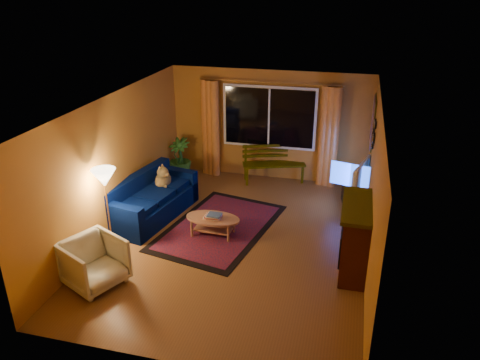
% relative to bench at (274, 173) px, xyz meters
% --- Properties ---
extents(floor, '(4.50, 6.00, 0.02)m').
position_rel_bench_xyz_m(floor, '(-0.18, -2.75, -0.22)').
color(floor, brown).
rests_on(floor, ground).
extents(ceiling, '(4.50, 6.00, 0.02)m').
position_rel_bench_xyz_m(ceiling, '(-0.18, -2.75, 2.30)').
color(ceiling, white).
rests_on(ceiling, ground).
extents(wall_back, '(4.50, 0.02, 2.50)m').
position_rel_bench_xyz_m(wall_back, '(-0.18, 0.26, 1.04)').
color(wall_back, '#BB792B').
rests_on(wall_back, ground).
extents(wall_left, '(0.02, 6.00, 2.50)m').
position_rel_bench_xyz_m(wall_left, '(-2.44, -2.75, 1.04)').
color(wall_left, '#BB792B').
rests_on(wall_left, ground).
extents(wall_right, '(0.02, 6.00, 2.50)m').
position_rel_bench_xyz_m(wall_right, '(2.08, -2.75, 1.04)').
color(wall_right, '#BB792B').
rests_on(wall_right, ground).
extents(window, '(2.00, 0.02, 1.30)m').
position_rel_bench_xyz_m(window, '(-0.18, 0.19, 1.24)').
color(window, black).
rests_on(window, wall_back).
extents(curtain_rod, '(3.20, 0.03, 0.03)m').
position_rel_bench_xyz_m(curtain_rod, '(-0.18, 0.15, 2.04)').
color(curtain_rod, '#BF8C3F').
rests_on(curtain_rod, wall_back).
extents(curtain_left, '(0.36, 0.36, 2.24)m').
position_rel_bench_xyz_m(curtain_left, '(-1.53, 0.13, 0.91)').
color(curtain_left, orange).
rests_on(curtain_left, ground).
extents(curtain_right, '(0.36, 0.36, 2.24)m').
position_rel_bench_xyz_m(curtain_right, '(1.17, 0.13, 0.91)').
color(curtain_right, orange).
rests_on(curtain_right, ground).
extents(bench, '(1.47, 0.86, 0.42)m').
position_rel_bench_xyz_m(bench, '(0.00, 0.00, 0.00)').
color(bench, '#322E00').
rests_on(bench, ground).
extents(potted_plant, '(0.67, 0.67, 0.94)m').
position_rel_bench_xyz_m(potted_plant, '(-2.18, -0.27, 0.26)').
color(potted_plant, '#235B1E').
rests_on(potted_plant, ground).
extents(sofa, '(1.25, 2.18, 0.83)m').
position_rel_bench_xyz_m(sofa, '(-1.99, -2.27, 0.20)').
color(sofa, '#000A37').
rests_on(sofa, ground).
extents(dog, '(0.41, 0.51, 0.50)m').
position_rel_bench_xyz_m(dog, '(-1.94, -1.81, 0.45)').
color(dog, olive).
rests_on(dog, sofa).
extents(armchair, '(1.02, 1.05, 0.82)m').
position_rel_bench_xyz_m(armchair, '(-1.93, -4.52, 0.20)').
color(armchair, beige).
rests_on(armchair, ground).
extents(floor_lamp, '(0.25, 0.25, 1.49)m').
position_rel_bench_xyz_m(floor_lamp, '(-2.18, -3.56, 0.54)').
color(floor_lamp, '#BF8C3F').
rests_on(floor_lamp, ground).
extents(rug, '(2.21, 2.98, 0.02)m').
position_rel_bench_xyz_m(rug, '(-0.60, -2.39, -0.20)').
color(rug, maroon).
rests_on(rug, ground).
extents(coffee_table, '(1.03, 1.03, 0.36)m').
position_rel_bench_xyz_m(coffee_table, '(-0.63, -2.68, -0.03)').
color(coffee_table, '#A16B4F').
rests_on(coffee_table, ground).
extents(tv_console, '(0.53, 1.12, 0.45)m').
position_rel_bench_xyz_m(tv_console, '(1.82, -1.02, 0.01)').
color(tv_console, black).
rests_on(tv_console, ground).
extents(television, '(0.40, 1.05, 0.60)m').
position_rel_bench_xyz_m(television, '(1.82, -1.02, 0.54)').
color(television, black).
rests_on(television, tv_console).
extents(fireplace, '(0.40, 1.20, 1.10)m').
position_rel_bench_xyz_m(fireplace, '(1.87, -3.15, 0.34)').
color(fireplace, maroon).
rests_on(fireplace, ground).
extents(mirror_cluster, '(0.06, 0.60, 0.56)m').
position_rel_bench_xyz_m(mirror_cluster, '(2.03, -1.45, 1.59)').
color(mirror_cluster, black).
rests_on(mirror_cluster, wall_right).
extents(painting, '(0.04, 0.76, 0.96)m').
position_rel_bench_xyz_m(painting, '(2.04, -0.30, 1.44)').
color(painting, orange).
rests_on(painting, wall_right).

